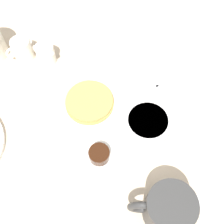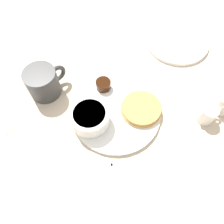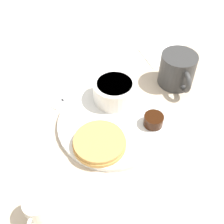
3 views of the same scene
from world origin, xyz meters
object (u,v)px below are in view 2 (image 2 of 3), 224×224
fork (105,164)px  creamer_pitcher_far (224,103)px  plate (116,113)px  bowl (90,117)px  creamer_pitcher_near (208,114)px  coffee_mug (44,82)px

fork → creamer_pitcher_far: bearing=-111.6°
plate → bowl: bearing=65.6°
plate → fork: 0.15m
plate → creamer_pitcher_near: (-0.20, -0.16, 0.02)m
bowl → creamer_pitcher_far: same height
plate → bowl: bowl is taller
creamer_pitcher_near → fork: bearing=67.4°
coffee_mug → creamer_pitcher_near: 0.48m
creamer_pitcher_far → plate: bearing=45.5°
creamer_pitcher_far → fork: bearing=68.4°
coffee_mug → creamer_pitcher_far: 0.52m
creamer_pitcher_near → plate: bearing=38.7°
plate → coffee_mug: coffee_mug is taller
creamer_pitcher_far → coffee_mug: bearing=35.1°
bowl → creamer_pitcher_far: (-0.25, -0.29, -0.01)m
bowl → creamer_pitcher_near: (-0.23, -0.23, -0.01)m
coffee_mug → fork: size_ratio=1.08×
bowl → fork: 0.13m
creamer_pitcher_near → creamer_pitcher_far: creamer_pitcher_far is taller
creamer_pitcher_near → fork: creamer_pitcher_near is taller
plate → coffee_mug: (0.21, 0.08, 0.04)m
plate → fork: size_ratio=2.20×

